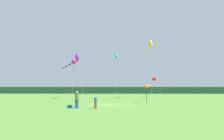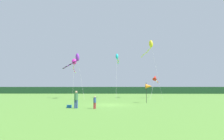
# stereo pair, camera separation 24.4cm
# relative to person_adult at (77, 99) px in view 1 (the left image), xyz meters

# --- Properties ---
(ground_plane) EXTENTS (120.00, 120.00, 0.00)m
(ground_plane) POSITION_rel_person_adult_xyz_m (3.55, 3.96, -1.03)
(ground_plane) COLOR #5B9338
(distant_treeline) EXTENTS (108.00, 3.54, 2.55)m
(distant_treeline) POSITION_rel_person_adult_xyz_m (3.55, 48.96, 0.24)
(distant_treeline) COLOR #1E4228
(distant_treeline) RESTS_ON ground
(person_adult) EXTENTS (0.41, 0.41, 1.85)m
(person_adult) POSITION_rel_person_adult_xyz_m (0.00, 0.00, 0.00)
(person_adult) COLOR #334C8C
(person_adult) RESTS_ON ground
(person_child) EXTENTS (0.29, 0.29, 1.32)m
(person_child) POSITION_rel_person_adult_xyz_m (2.05, -0.33, -0.30)
(person_child) COLOR #B23338
(person_child) RESTS_ON ground
(cooler_box) EXTENTS (0.48, 0.38, 0.30)m
(cooler_box) POSITION_rel_person_adult_xyz_m (-0.87, 0.56, -0.88)
(cooler_box) COLOR #1959B2
(cooler_box) RESTS_ON ground
(banner_flag_pole) EXTENTS (0.90, 0.70, 2.95)m
(banner_flag_pole) POSITION_rel_person_adult_xyz_m (8.98, 6.89, 1.36)
(banner_flag_pole) COLOR black
(banner_flag_pole) RESTS_ON ground
(kite_cyan) EXTENTS (0.75, 7.99, 9.57)m
(kite_cyan) POSITION_rel_person_adult_xyz_m (4.41, 18.20, 7.66)
(kite_cyan) COLOR #B2B2B2
(kite_cyan) RESTS_ON ground
(kite_magenta) EXTENTS (1.87, 9.25, 8.31)m
(kite_magenta) POSITION_rel_person_adult_xyz_m (-4.67, 17.36, 6.33)
(kite_magenta) COLOR #B2B2B2
(kite_magenta) RESTS_ON ground
(kite_purple) EXTENTS (6.11, 6.22, 9.15)m
(kite_purple) POSITION_rel_person_adult_xyz_m (-3.89, 15.58, 6.96)
(kite_purple) COLOR #B2B2B2
(kite_purple) RESTS_ON ground
(kite_red) EXTENTS (3.22, 6.81, 5.13)m
(kite_red) POSITION_rel_person_adult_xyz_m (12.61, 19.10, 3.25)
(kite_red) COLOR #B2B2B2
(kite_red) RESTS_ON ground
(kite_yellow) EXTENTS (2.49, 9.05, 12.15)m
(kite_yellow) POSITION_rel_person_adult_xyz_m (11.32, 17.13, 10.01)
(kite_yellow) COLOR #B2B2B2
(kite_yellow) RESTS_ON ground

